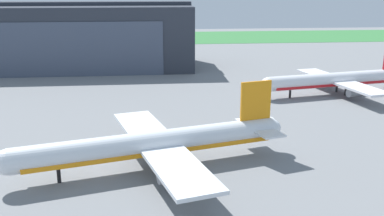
# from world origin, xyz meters

# --- Properties ---
(ground_plane) EXTENTS (440.00, 440.00, 0.00)m
(ground_plane) POSITION_xyz_m (0.00, 0.00, 0.00)
(ground_plane) COLOR slate
(grass_field_strip) EXTENTS (440.00, 56.00, 0.08)m
(grass_field_strip) POSITION_xyz_m (0.00, 175.29, 0.04)
(grass_field_strip) COLOR #377A3E
(grass_field_strip) RESTS_ON ground_plane
(maintenance_hangar) EXTENTS (83.54, 31.11, 22.11)m
(maintenance_hangar) POSITION_xyz_m (-19.67, 90.61, 10.59)
(maintenance_hangar) COLOR #2D333D
(maintenance_hangar) RESTS_ON ground_plane
(airliner_near_right) EXTENTS (43.71, 37.23, 12.53)m
(airliner_near_right) POSITION_xyz_m (8.02, 1.91, 4.02)
(airliner_near_right) COLOR silver
(airliner_near_right) RESTS_ON ground_plane
(airliner_far_left) EXTENTS (41.90, 33.23, 12.00)m
(airliner_far_left) POSITION_xyz_m (56.07, 45.44, 3.73)
(airliner_far_left) COLOR silver
(airliner_far_left) RESTS_ON ground_plane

